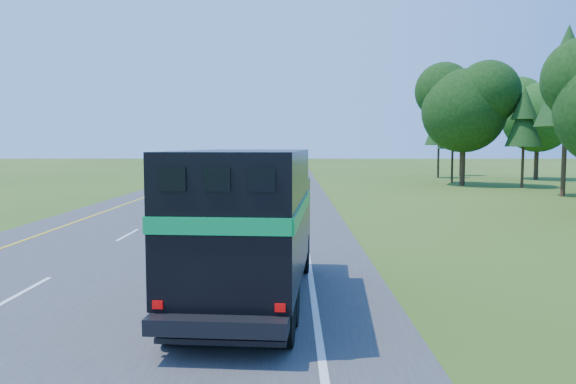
{
  "coord_description": "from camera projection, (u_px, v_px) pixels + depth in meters",
  "views": [
    {
      "loc": [
        4.99,
        -2.91,
        3.76
      ],
      "look_at": [
        4.79,
        20.93,
        1.75
      ],
      "focal_mm": 35.0,
      "sensor_mm": 36.0,
      "label": 1
    }
  ],
  "objects": [
    {
      "name": "lane_markings",
      "position": [
        240.0,
        184.0,
        53.07
      ],
      "size": [
        11.15,
        260.0,
        0.01
      ],
      "color": "yellow",
      "rests_on": "road"
    },
    {
      "name": "white_suv",
      "position": [
        200.0,
        174.0,
        54.7
      ],
      "size": [
        3.23,
        6.49,
        1.76
      ],
      "primitive_type": "imported",
      "rotation": [
        0.0,
        0.0,
        -0.05
      ],
      "color": "white",
      "rests_on": "road"
    },
    {
      "name": "horse_truck",
      "position": [
        250.0,
        222.0,
        13.06
      ],
      "size": [
        3.1,
        8.28,
        3.59
      ],
      "rotation": [
        0.0,
        0.0,
        -0.07
      ],
      "color": "black",
      "rests_on": "road"
    },
    {
      "name": "road",
      "position": [
        240.0,
        184.0,
        53.07
      ],
      "size": [
        15.0,
        260.0,
        0.04
      ],
      "primitive_type": "cube",
      "color": "#38383A",
      "rests_on": "ground"
    },
    {
      "name": "far_car",
      "position": [
        250.0,
        159.0,
        119.17
      ],
      "size": [
        2.23,
        4.77,
        1.58
      ],
      "primitive_type": "imported",
      "rotation": [
        0.0,
        0.0,
        -0.08
      ],
      "color": "silver",
      "rests_on": "road"
    }
  ]
}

